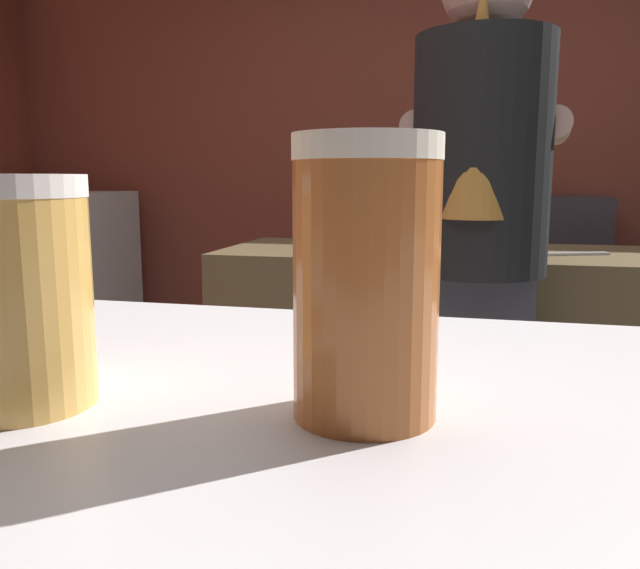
% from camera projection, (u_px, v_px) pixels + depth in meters
% --- Properties ---
extents(wall_back, '(5.20, 0.10, 2.70)m').
position_uv_depth(wall_back, '(455.00, 142.00, 3.40)').
color(wall_back, brown).
rests_on(wall_back, ground).
extents(prep_counter, '(2.10, 0.60, 0.93)m').
position_uv_depth(prep_counter, '(542.00, 394.00, 2.10)').
color(prep_counter, brown).
rests_on(prep_counter, ground).
extents(back_shelf, '(0.90, 0.36, 1.08)m').
position_uv_depth(back_shelf, '(505.00, 305.00, 3.20)').
color(back_shelf, '#363239').
rests_on(back_shelf, ground).
extents(mini_fridge, '(0.58, 0.58, 1.09)m').
position_uv_depth(mini_fridge, '(71.00, 290.00, 3.58)').
color(mini_fridge, silver).
rests_on(mini_fridge, ground).
extents(bartender, '(0.45, 0.53, 1.72)m').
position_uv_depth(bartender, '(478.00, 243.00, 1.63)').
color(bartender, '#2B2E34').
rests_on(bartender, ground).
extents(mixing_bowl, '(0.17, 0.17, 0.05)m').
position_uv_depth(mixing_bowl, '(361.00, 239.00, 2.25)').
color(mixing_bowl, silver).
rests_on(mixing_bowl, prep_counter).
extents(chefs_knife, '(0.24, 0.12, 0.01)m').
position_uv_depth(chefs_knife, '(571.00, 254.00, 1.96)').
color(chefs_knife, silver).
rests_on(chefs_knife, prep_counter).
extents(pint_glass_near, '(0.08, 0.08, 0.12)m').
position_uv_depth(pint_glass_near, '(15.00, 292.00, 0.34)').
color(pint_glass_near, '#E3AE52').
rests_on(pint_glass_near, bar_counter).
extents(pint_glass_far, '(0.07, 0.07, 0.14)m').
position_uv_depth(pint_glass_far, '(366.00, 279.00, 0.32)').
color(pint_glass_far, '#B5612D').
rests_on(pint_glass_far, bar_counter).
extents(bottle_soy, '(0.06, 0.06, 0.26)m').
position_uv_depth(bottle_soy, '(511.00, 175.00, 3.17)').
color(bottle_soy, '#C9C781').
rests_on(bottle_soy, back_shelf).
extents(bottle_hot_sauce, '(0.07, 0.07, 0.24)m').
position_uv_depth(bottle_hot_sauce, '(462.00, 176.00, 3.10)').
color(bottle_hot_sauce, red).
rests_on(bottle_hot_sauce, back_shelf).
extents(bottle_vinegar, '(0.06, 0.06, 0.22)m').
position_uv_depth(bottle_vinegar, '(543.00, 178.00, 2.98)').
color(bottle_vinegar, '#CECF89').
rests_on(bottle_vinegar, back_shelf).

